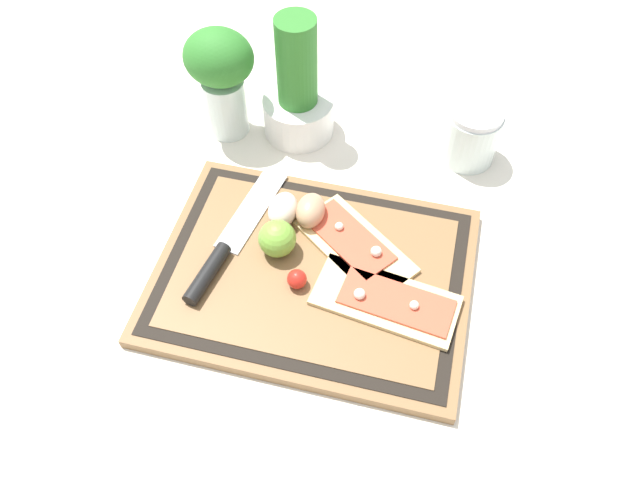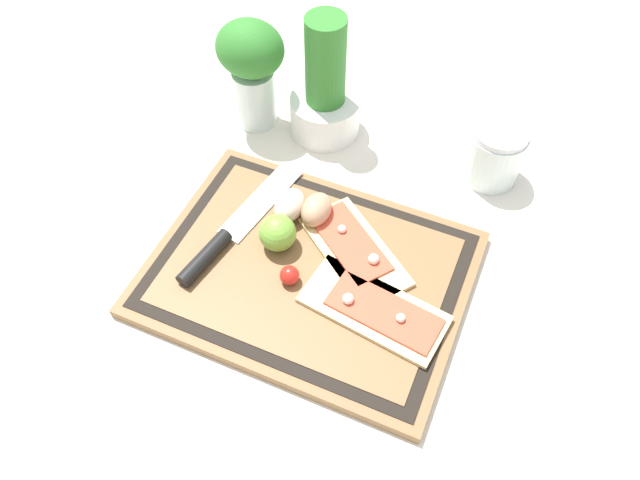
{
  "view_description": "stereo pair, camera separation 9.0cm",
  "coord_description": "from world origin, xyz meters",
  "px_view_note": "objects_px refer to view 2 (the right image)",
  "views": [
    {
      "loc": [
        0.13,
        -0.48,
        0.76
      ],
      "look_at": [
        0.0,
        0.04,
        0.04
      ],
      "focal_mm": 35.0,
      "sensor_mm": 36.0,
      "label": 1
    },
    {
      "loc": [
        0.21,
        -0.45,
        0.76
      ],
      "look_at": [
        0.0,
        0.04,
        0.04
      ],
      "focal_mm": 35.0,
      "sensor_mm": 36.0,
      "label": 2
    }
  ],
  "objects_px": {
    "pizza_slice_far": "(354,249)",
    "herb_glass": "(252,66)",
    "knife": "(222,240)",
    "pizza_slice_near": "(376,309)",
    "herb_pot": "(325,95)",
    "cherry_tomato_red": "(289,275)",
    "sauce_jar": "(494,156)",
    "lime": "(278,233)",
    "egg_pink": "(290,205)",
    "egg_brown": "(316,210)"
  },
  "relations": [
    {
      "from": "lime",
      "to": "sauce_jar",
      "type": "distance_m",
      "value": 0.37
    },
    {
      "from": "pizza_slice_far",
      "to": "lime",
      "type": "bearing_deg",
      "value": -163.18
    },
    {
      "from": "herb_pot",
      "to": "cherry_tomato_red",
      "type": "bearing_deg",
      "value": -75.37
    },
    {
      "from": "sauce_jar",
      "to": "herb_pot",
      "type": "bearing_deg",
      "value": -178.54
    },
    {
      "from": "cherry_tomato_red",
      "to": "egg_pink",
      "type": "bearing_deg",
      "value": 114.9
    },
    {
      "from": "cherry_tomato_red",
      "to": "knife",
      "type": "bearing_deg",
      "value": 170.31
    },
    {
      "from": "egg_pink",
      "to": "lime",
      "type": "xyz_separation_m",
      "value": [
        0.01,
        -0.06,
        0.01
      ]
    },
    {
      "from": "pizza_slice_far",
      "to": "knife",
      "type": "xyz_separation_m",
      "value": [
        -0.18,
        -0.06,
        0.0
      ]
    },
    {
      "from": "sauce_jar",
      "to": "cherry_tomato_red",
      "type": "bearing_deg",
      "value": -121.89
    },
    {
      "from": "pizza_slice_far",
      "to": "herb_pot",
      "type": "height_order",
      "value": "herb_pot"
    },
    {
      "from": "egg_brown",
      "to": "herb_glass",
      "type": "xyz_separation_m",
      "value": [
        -0.19,
        0.18,
        0.08
      ]
    },
    {
      "from": "knife",
      "to": "herb_pot",
      "type": "distance_m",
      "value": 0.31
    },
    {
      "from": "knife",
      "to": "pizza_slice_near",
      "type": "bearing_deg",
      "value": -4.36
    },
    {
      "from": "lime",
      "to": "sauce_jar",
      "type": "relative_size",
      "value": 0.55
    },
    {
      "from": "pizza_slice_far",
      "to": "knife",
      "type": "relative_size",
      "value": 0.74
    },
    {
      "from": "egg_pink",
      "to": "cherry_tomato_red",
      "type": "height_order",
      "value": "egg_pink"
    },
    {
      "from": "egg_pink",
      "to": "herb_glass",
      "type": "bearing_deg",
      "value": 129.19
    },
    {
      "from": "egg_brown",
      "to": "herb_glass",
      "type": "bearing_deg",
      "value": 137.08
    },
    {
      "from": "herb_pot",
      "to": "egg_brown",
      "type": "bearing_deg",
      "value": -70.23
    },
    {
      "from": "herb_pot",
      "to": "sauce_jar",
      "type": "height_order",
      "value": "herb_pot"
    },
    {
      "from": "pizza_slice_far",
      "to": "herb_glass",
      "type": "height_order",
      "value": "herb_glass"
    },
    {
      "from": "pizza_slice_near",
      "to": "herb_glass",
      "type": "relative_size",
      "value": 1.06
    },
    {
      "from": "pizza_slice_near",
      "to": "lime",
      "type": "distance_m",
      "value": 0.18
    },
    {
      "from": "pizza_slice_near",
      "to": "pizza_slice_far",
      "type": "height_order",
      "value": "same"
    },
    {
      "from": "pizza_slice_far",
      "to": "sauce_jar",
      "type": "distance_m",
      "value": 0.28
    },
    {
      "from": "knife",
      "to": "herb_glass",
      "type": "xyz_separation_m",
      "value": [
        -0.09,
        0.28,
        0.09
      ]
    },
    {
      "from": "pizza_slice_near",
      "to": "herb_pot",
      "type": "distance_m",
      "value": 0.39
    },
    {
      "from": "sauce_jar",
      "to": "pizza_slice_near",
      "type": "bearing_deg",
      "value": -103.19
    },
    {
      "from": "pizza_slice_far",
      "to": "cherry_tomato_red",
      "type": "xyz_separation_m",
      "value": [
        -0.06,
        -0.08,
        0.01
      ]
    },
    {
      "from": "egg_brown",
      "to": "lime",
      "type": "xyz_separation_m",
      "value": [
        -0.03,
        -0.07,
        0.01
      ]
    },
    {
      "from": "lime",
      "to": "pizza_slice_near",
      "type": "bearing_deg",
      "value": -16.33
    },
    {
      "from": "cherry_tomato_red",
      "to": "herb_pot",
      "type": "xyz_separation_m",
      "value": [
        -0.08,
        0.32,
        0.04
      ]
    },
    {
      "from": "cherry_tomato_red",
      "to": "lime",
      "type": "bearing_deg",
      "value": 129.57
    },
    {
      "from": "pizza_slice_near",
      "to": "cherry_tomato_red",
      "type": "relative_size",
      "value": 7.44
    },
    {
      "from": "pizza_slice_near",
      "to": "knife",
      "type": "xyz_separation_m",
      "value": [
        -0.25,
        0.02,
        0.0
      ]
    },
    {
      "from": "pizza_slice_far",
      "to": "herb_glass",
      "type": "relative_size",
      "value": 1.02
    },
    {
      "from": "egg_brown",
      "to": "sauce_jar",
      "type": "xyz_separation_m",
      "value": [
        0.22,
        0.21,
        0.0
      ]
    },
    {
      "from": "pizza_slice_near",
      "to": "sauce_jar",
      "type": "distance_m",
      "value": 0.34
    },
    {
      "from": "pizza_slice_far",
      "to": "lime",
      "type": "relative_size",
      "value": 3.64
    },
    {
      "from": "egg_brown",
      "to": "cherry_tomato_red",
      "type": "distance_m",
      "value": 0.12
    },
    {
      "from": "herb_pot",
      "to": "sauce_jar",
      "type": "distance_m",
      "value": 0.29
    },
    {
      "from": "knife",
      "to": "egg_pink",
      "type": "distance_m",
      "value": 0.11
    },
    {
      "from": "herb_pot",
      "to": "pizza_slice_near",
      "type": "bearing_deg",
      "value": -56.51
    },
    {
      "from": "egg_pink",
      "to": "sauce_jar",
      "type": "height_order",
      "value": "sauce_jar"
    },
    {
      "from": "egg_pink",
      "to": "herb_glass",
      "type": "xyz_separation_m",
      "value": [
        -0.15,
        0.19,
        0.08
      ]
    },
    {
      "from": "pizza_slice_far",
      "to": "lime",
      "type": "xyz_separation_m",
      "value": [
        -0.11,
        -0.03,
        0.02
      ]
    },
    {
      "from": "knife",
      "to": "herb_pot",
      "type": "height_order",
      "value": "herb_pot"
    },
    {
      "from": "knife",
      "to": "pizza_slice_far",
      "type": "bearing_deg",
      "value": 19.2
    },
    {
      "from": "sauce_jar",
      "to": "herb_glass",
      "type": "bearing_deg",
      "value": -175.4
    },
    {
      "from": "lime",
      "to": "sauce_jar",
      "type": "height_order",
      "value": "sauce_jar"
    }
  ]
}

